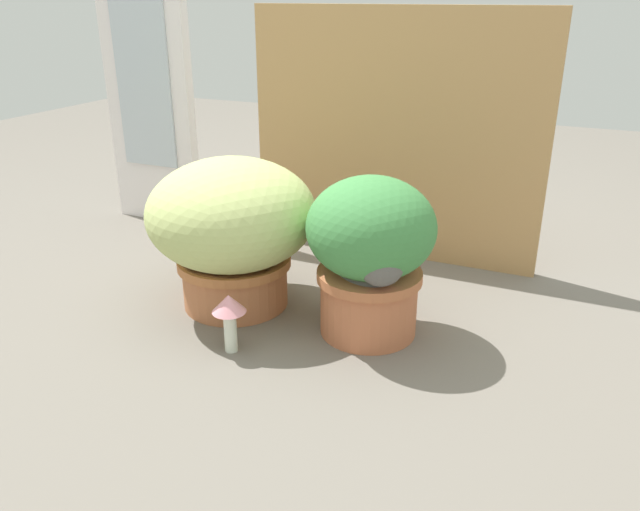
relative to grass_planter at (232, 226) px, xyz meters
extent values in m
plane|color=#6D665D|center=(0.20, -0.03, -0.22)|extent=(6.00, 6.00, 0.00)
cube|color=tan|center=(0.26, 0.51, 0.15)|extent=(0.91, 0.03, 0.75)
cube|color=white|center=(-0.62, 0.48, 0.23)|extent=(0.34, 0.04, 0.91)
cube|color=silver|center=(-0.62, 0.46, 0.28)|extent=(0.22, 0.01, 0.59)
cylinder|color=#B36A42|center=(0.00, 0.00, -0.15)|extent=(0.28, 0.28, 0.14)
cylinder|color=#B86D3D|center=(0.00, 0.00, -0.10)|extent=(0.30, 0.30, 0.02)
ellipsoid|color=#B9C875|center=(0.00, 0.00, 0.03)|extent=(0.44, 0.44, 0.28)
cylinder|color=#BD6A44|center=(0.38, 0.00, -0.14)|extent=(0.24, 0.24, 0.16)
cylinder|color=#B8673F|center=(0.38, 0.00, -0.07)|extent=(0.25, 0.25, 0.02)
ellipsoid|color=#408543|center=(0.38, 0.00, 0.05)|extent=(0.31, 0.31, 0.24)
ellipsoid|color=#5C5955|center=(0.36, 0.01, -0.11)|extent=(0.30, 0.31, 0.22)
ellipsoid|color=gray|center=(0.42, -0.06, -0.12)|extent=(0.12, 0.12, 0.11)
sphere|color=#5C5955|center=(0.43, -0.07, 0.00)|extent=(0.15, 0.15, 0.11)
cone|color=#5C5955|center=(0.45, -0.05, 0.06)|extent=(0.05, 0.05, 0.04)
cone|color=#5C5955|center=(0.41, -0.09, 0.06)|extent=(0.05, 0.05, 0.04)
cylinder|color=#5C5955|center=(0.32, 0.13, -0.20)|extent=(0.14, 0.17, 0.07)
cylinder|color=silver|center=(0.12, -0.22, -0.17)|extent=(0.03, 0.03, 0.10)
cone|color=pink|center=(0.12, -0.22, -0.10)|extent=(0.08, 0.08, 0.04)
camera|label=1|loc=(0.83, -1.30, 0.56)|focal=35.29mm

